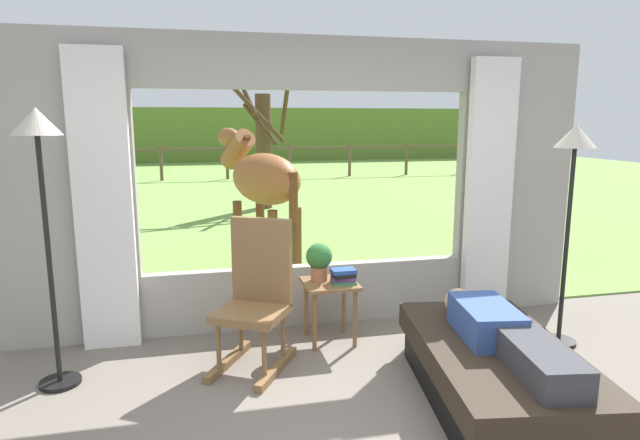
# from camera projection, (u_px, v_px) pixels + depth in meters

# --- Properties ---
(back_wall_with_window) EXTENTS (5.20, 0.12, 2.55)m
(back_wall_with_window) POSITION_uv_depth(u_px,v_px,m) (308.00, 189.00, 4.76)
(back_wall_with_window) COLOR #9E998E
(back_wall_with_window) RESTS_ON ground_plane
(curtain_panel_left) EXTENTS (0.44, 0.10, 2.40)m
(curtain_panel_left) POSITION_uv_depth(u_px,v_px,m) (103.00, 203.00, 4.26)
(curtain_panel_left) COLOR silver
(curtain_panel_left) RESTS_ON ground_plane
(curtain_panel_right) EXTENTS (0.44, 0.10, 2.40)m
(curtain_panel_right) POSITION_uv_depth(u_px,v_px,m) (489.00, 191.00, 5.01)
(curtain_panel_right) COLOR silver
(curtain_panel_right) RESTS_ON ground_plane
(outdoor_pasture_lawn) EXTENTS (36.00, 21.68, 0.02)m
(outdoor_pasture_lawn) POSITION_uv_depth(u_px,v_px,m) (231.00, 185.00, 15.43)
(outdoor_pasture_lawn) COLOR #759E47
(outdoor_pasture_lawn) RESTS_ON ground_plane
(distant_hill_ridge) EXTENTS (36.00, 2.00, 2.40)m
(distant_hill_ridge) POSITION_uv_depth(u_px,v_px,m) (216.00, 135.00, 24.64)
(distant_hill_ridge) COLOR #5B782F
(distant_hill_ridge) RESTS_ON ground_plane
(recliner_sofa) EXTENTS (1.15, 1.82, 0.42)m
(recliner_sofa) POSITION_uv_depth(u_px,v_px,m) (495.00, 374.00, 3.51)
(recliner_sofa) COLOR black
(recliner_sofa) RESTS_ON ground_plane
(reclining_person) EXTENTS (0.43, 1.44, 0.22)m
(reclining_person) POSITION_uv_depth(u_px,v_px,m) (502.00, 333.00, 3.40)
(reclining_person) COLOR #334C8C
(reclining_person) RESTS_ON recliner_sofa
(rocking_chair) EXTENTS (0.74, 0.82, 1.12)m
(rocking_chair) POSITION_uv_depth(u_px,v_px,m) (256.00, 295.00, 4.06)
(rocking_chair) COLOR brown
(rocking_chair) RESTS_ON ground_plane
(side_table) EXTENTS (0.44, 0.44, 0.52)m
(side_table) POSITION_uv_depth(u_px,v_px,m) (330.00, 293.00, 4.50)
(side_table) COLOR brown
(side_table) RESTS_ON ground_plane
(potted_plant) EXTENTS (0.22, 0.22, 0.32)m
(potted_plant) POSITION_uv_depth(u_px,v_px,m) (319.00, 259.00, 4.49)
(potted_plant) COLOR #9E6042
(potted_plant) RESTS_ON side_table
(book_stack) EXTENTS (0.21, 0.15, 0.12)m
(book_stack) POSITION_uv_depth(u_px,v_px,m) (343.00, 276.00, 4.43)
(book_stack) COLOR #337247
(book_stack) RESTS_ON side_table
(floor_lamp_left) EXTENTS (0.32, 0.32, 1.93)m
(floor_lamp_left) POSITION_uv_depth(u_px,v_px,m) (40.00, 165.00, 3.54)
(floor_lamp_left) COLOR black
(floor_lamp_left) RESTS_ON ground_plane
(floor_lamp_right) EXTENTS (0.32, 0.32, 1.81)m
(floor_lamp_right) POSITION_uv_depth(u_px,v_px,m) (573.00, 169.00, 4.26)
(floor_lamp_right) COLOR black
(floor_lamp_right) RESTS_ON ground_plane
(horse) EXTENTS (1.05, 1.79, 1.73)m
(horse) POSITION_uv_depth(u_px,v_px,m) (262.00, 180.00, 6.37)
(horse) COLOR brown
(horse) RESTS_ON outdoor_pasture_lawn
(pasture_tree) EXTENTS (1.17, 1.12, 2.91)m
(pasture_tree) POSITION_uv_depth(u_px,v_px,m) (264.00, 146.00, 11.15)
(pasture_tree) COLOR #4C3823
(pasture_tree) RESTS_ON outdoor_pasture_lawn
(pasture_fence_line) EXTENTS (16.10, 0.10, 1.10)m
(pasture_fence_line) POSITION_uv_depth(u_px,v_px,m) (227.00, 156.00, 16.86)
(pasture_fence_line) COLOR brown
(pasture_fence_line) RESTS_ON outdoor_pasture_lawn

